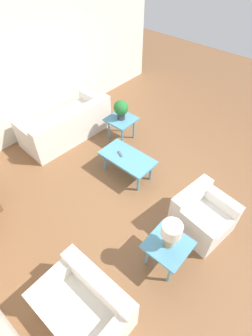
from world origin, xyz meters
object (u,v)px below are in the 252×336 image
Objects in this scene: coffee_table at (127,159)px; potted_plant at (121,109)px; loveseat at (85,307)px; sofa at (67,125)px; armchair at (201,216)px; side_table_lamp at (168,247)px; side_table_plant at (121,121)px; table_lamp at (171,232)px.

potted_plant reaches higher than coffee_table.
loveseat is at bearing 124.99° from potted_plant.
potted_plant is at bearing 130.29° from sofa.
coffee_table is at bearing 93.69° from armchair.
armchair is 1.58× the size of side_table_lamp.
sofa is 2.23× the size of armchair.
side_table_plant is 0.32m from potted_plant.
armchair and loveseat have the same top height.
loveseat is 1.97× the size of side_table_lamp.
sofa is 3.53× the size of side_table_lamp.
potted_plant reaches higher than loveseat.
coffee_table is (-1.82, 0.01, 0.10)m from sofa.
side_table_lamp is at bearing 144.31° from potted_plant.
side_table_lamp is 3.06m from potted_plant.
potted_plant is at bearing 153.43° from side_table_plant.
coffee_table is (1.69, -0.12, 0.11)m from armchair.
side_table_lamp is 0.39m from table_lamp.
coffee_table is (1.29, -2.28, 0.12)m from loveseat.
side_table_lamp is at bearing 76.33° from sofa.
armchair is at bearing 79.37° from loveseat.
loveseat is at bearing 56.49° from sofa.
sofa is 1.33m from potted_plant.
side_table_plant is 1.00× the size of side_table_lamp.
side_table_lamp is (-0.34, -1.26, 0.18)m from loveseat.
side_table_lamp is (0.06, 0.89, 0.17)m from armchair.
potted_plant reaches higher than side_table_plant.
sofa is at bearing 37.44° from potted_plant.
loveseat is at bearing 124.99° from side_table_plant.
loveseat is 3.74m from potted_plant.
armchair is 2.68m from side_table_plant.
side_table_lamp is at bearing 148.10° from coffee_table.
potted_plant is (-0.98, -0.75, 0.49)m from sofa.
sofa reaches higher than loveseat.
sofa reaches higher than coffee_table.
coffee_table is at bearing -31.90° from side_table_lamp.
side_table_plant and side_table_lamp have the same top height.
armchair is at bearing 160.72° from side_table_plant.
sofa is at bearing 95.74° from armchair.
coffee_table is at bearing 137.86° from side_table_plant.
table_lamp is (-0.34, -1.26, 0.57)m from loveseat.
side_table_plant is 3.04m from side_table_lamp.
potted_plant is (2.47, -1.77, 0.32)m from side_table_lamp.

